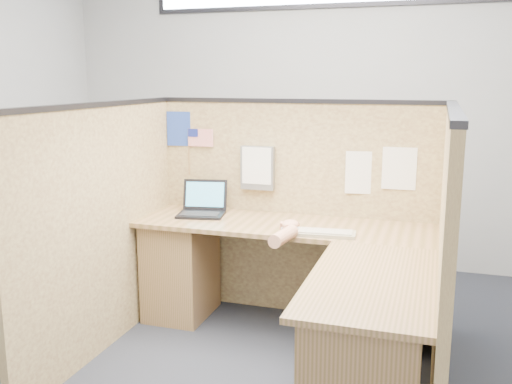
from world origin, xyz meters
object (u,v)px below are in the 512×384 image
(l_desk, at_px, (296,297))
(keyboard, at_px, (319,233))
(laptop, at_px, (204,206))
(mouse, at_px, (290,229))

(l_desk, relative_size, keyboard, 4.34)
(laptop, xyz_separation_m, mouse, (0.70, -0.29, -0.03))
(keyboard, relative_size, mouse, 3.75)
(laptop, height_order, keyboard, laptop)
(laptop, distance_m, mouse, 0.76)
(l_desk, bearing_deg, laptop, 148.45)
(l_desk, xyz_separation_m, laptop, (-0.79, 0.48, 0.39))
(laptop, bearing_deg, l_desk, -42.20)
(laptop, relative_size, keyboard, 0.79)
(keyboard, height_order, mouse, mouse)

